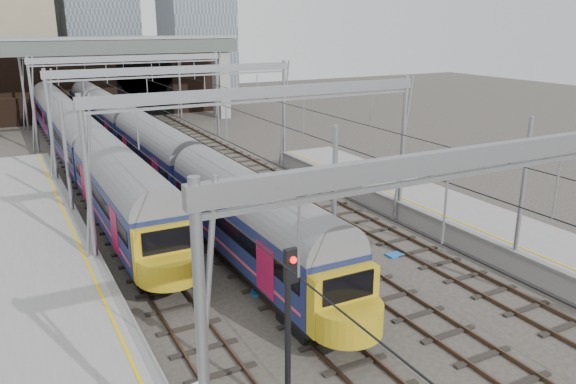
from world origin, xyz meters
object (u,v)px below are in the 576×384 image
train_second (78,140)px  signal_near_centre (300,233)px  train_main (132,135)px  signal_near_left (289,315)px

train_second → signal_near_centre: signal_near_centre is taller
train_main → signal_near_left: bearing=-95.5°
signal_near_left → signal_near_centre: signal_near_centre is taller
train_main → train_second: size_ratio=1.29×
signal_near_centre → signal_near_left: bearing=-124.1°
train_second → train_main: bearing=3.4°
train_main → signal_near_left: size_ratio=11.55×
train_second → signal_near_left: (0.97, -31.26, 0.83)m
train_main → signal_near_centre: bearing=-89.7°
signal_near_centre → train_main: bearing=87.9°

